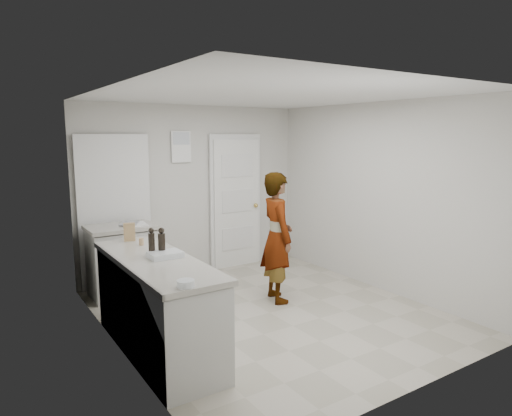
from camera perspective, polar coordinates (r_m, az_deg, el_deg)
ground at (r=5.50m, az=1.73°, el=-12.96°), size 4.00×4.00×0.00m
room_shell at (r=6.80m, az=-8.88°, el=0.18°), size 4.00×4.00×4.00m
main_counter at (r=4.55m, az=-12.25°, el=-12.24°), size 0.64×1.96×0.93m
side_counter at (r=6.19m, az=-16.36°, el=-6.62°), size 0.84×0.61×0.93m
person at (r=5.69m, az=2.65°, el=-3.66°), size 0.52×0.67×1.62m
cake_mix_box at (r=5.15m, az=-15.54°, el=-2.91°), size 0.13×0.09×0.20m
spice_jar at (r=4.94m, az=-14.14°, el=-4.10°), size 0.05×0.05×0.08m
oil_cruet_a at (r=4.46m, az=-11.71°, el=-4.20°), size 0.07×0.07×0.27m
oil_cruet_b at (r=4.46m, az=-12.92°, el=-4.22°), size 0.06×0.06×0.27m
baking_dish at (r=4.41m, az=-11.27°, el=-5.77°), size 0.31×0.22×0.05m
egg_bowl at (r=3.55m, az=-8.78°, el=-9.31°), size 0.14×0.14×0.05m
papers at (r=6.10m, az=-14.83°, el=-1.95°), size 0.30×0.37×0.01m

